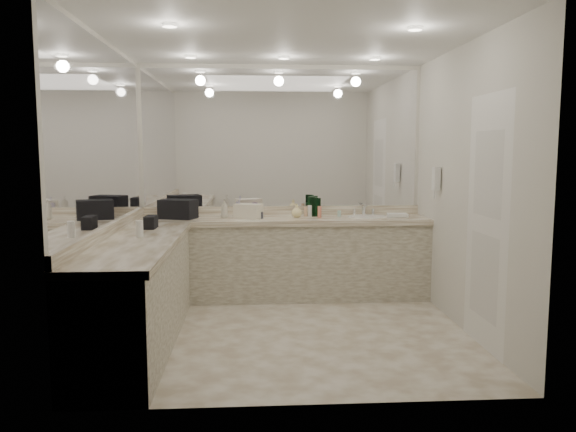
{
  "coord_description": "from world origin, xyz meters",
  "views": [
    {
      "loc": [
        -0.33,
        -4.95,
        1.64
      ],
      "look_at": [
        0.01,
        0.4,
        1.01
      ],
      "focal_mm": 35.0,
      "sensor_mm": 36.0,
      "label": 1
    }
  ],
  "objects": [
    {
      "name": "backsplash_left",
      "position": [
        -1.58,
        0.0,
        0.95
      ],
      "size": [
        0.04,
        3.0,
        0.1
      ],
      "primitive_type": "cube",
      "color": "#EFE4CD",
      "rests_on": "vanity_left_top"
    },
    {
      "name": "vanity_back_top",
      "position": [
        0.0,
        1.19,
        0.87
      ],
      "size": [
        3.2,
        0.64,
        0.06
      ],
      "primitive_type": "cube",
      "color": "#EFE4CD",
      "rests_on": "vanity_back_base"
    },
    {
      "name": "green_bottle_0",
      "position": [
        0.33,
        1.33,
        1.01
      ],
      "size": [
        0.07,
        0.07,
        0.22
      ],
      "primitive_type": "cylinder",
      "color": "#0C471D",
      "rests_on": "vanity_back_top"
    },
    {
      "name": "amenity_bottle_3",
      "position": [
        0.27,
        1.3,
        0.95
      ],
      "size": [
        0.04,
        0.04,
        0.11
      ],
      "primitive_type": "cylinder",
      "color": "#E0B28C",
      "rests_on": "vanity_back_top"
    },
    {
      "name": "soap_bottle_c",
      "position": [
        0.16,
        1.22,
        0.98
      ],
      "size": [
        0.14,
        0.14,
        0.15
      ],
      "primitive_type": "imported",
      "rotation": [
        0.0,
        0.0,
        0.23
      ],
      "color": "#FFEBA0",
      "rests_on": "vanity_back_top"
    },
    {
      "name": "amenity_bottle_1",
      "position": [
        -0.24,
        1.14,
        0.94
      ],
      "size": [
        0.05,
        0.05,
        0.07
      ],
      "primitive_type": "cylinder",
      "color": "#3F3F4C",
      "rests_on": "vanity_back_top"
    },
    {
      "name": "vanity_left_base",
      "position": [
        -1.3,
        -0.3,
        0.42
      ],
      "size": [
        0.6,
        2.4,
        0.84
      ],
      "primitive_type": "cube",
      "color": "beige",
      "rests_on": "floor"
    },
    {
      "name": "amenity_bottle_2",
      "position": [
        -0.3,
        1.3,
        0.96
      ],
      "size": [
        0.06,
        0.06,
        0.12
      ],
      "primitive_type": "cylinder",
      "color": "#9966B2",
      "rests_on": "vanity_back_top"
    },
    {
      "name": "soap_bottle_a",
      "position": [
        -0.64,
        1.22,
        1.0
      ],
      "size": [
        0.1,
        0.1,
        0.21
      ],
      "primitive_type": "imported",
      "rotation": [
        0.0,
        0.0,
        0.26
      ],
      "color": "beige",
      "rests_on": "vanity_back_top"
    },
    {
      "name": "door",
      "position": [
        1.59,
        -0.5,
        1.05
      ],
      "size": [
        0.02,
        0.82,
        2.1
      ],
      "primitive_type": "cube",
      "color": "white",
      "rests_on": "wall_right"
    },
    {
      "name": "mirror_left",
      "position": [
        -1.59,
        0.0,
        1.77
      ],
      "size": [
        0.01,
        2.92,
        1.55
      ],
      "primitive_type": "cube",
      "color": "white",
      "rests_on": "wall_left"
    },
    {
      "name": "ceiling",
      "position": [
        0.0,
        0.0,
        2.6
      ],
      "size": [
        3.2,
        3.2,
        0.0
      ],
      "primitive_type": "plane",
      "color": "white",
      "rests_on": "floor"
    },
    {
      "name": "wall_phone",
      "position": [
        1.56,
        0.7,
        1.35
      ],
      "size": [
        0.06,
        0.1,
        0.24
      ],
      "primitive_type": "cube",
      "color": "white",
      "rests_on": "wall_right"
    },
    {
      "name": "amenity_bottle_5",
      "position": [
        0.31,
        1.29,
        0.96
      ],
      "size": [
        0.05,
        0.05,
        0.13
      ],
      "primitive_type": "cylinder",
      "color": "white",
      "rests_on": "vanity_back_top"
    },
    {
      "name": "faucet",
      "position": [
        0.95,
        1.41,
        0.97
      ],
      "size": [
        0.24,
        0.16,
        0.14
      ],
      "primitive_type": "cube",
      "color": "silver",
      "rests_on": "vanity_back_top"
    },
    {
      "name": "mirror_back",
      "position": [
        0.0,
        1.49,
        1.77
      ],
      "size": [
        3.12,
        0.01,
        1.55
      ],
      "primitive_type": "cube",
      "color": "white",
      "rests_on": "wall_back"
    },
    {
      "name": "amenity_bottle_6",
      "position": [
        0.41,
        1.16,
        0.96
      ],
      "size": [
        0.04,
        0.04,
        0.13
      ],
      "primitive_type": "cylinder",
      "color": "#E57F66",
      "rests_on": "vanity_back_top"
    },
    {
      "name": "amenity_bottle_0",
      "position": [
        0.64,
        1.25,
        0.93
      ],
      "size": [
        0.04,
        0.04,
        0.07
      ],
      "primitive_type": "cylinder",
      "color": "silver",
      "rests_on": "vanity_back_top"
    },
    {
      "name": "vanity_left_top",
      "position": [
        -1.29,
        -0.3,
        0.87
      ],
      "size": [
        0.64,
        2.42,
        0.06
      ],
      "primitive_type": "cube",
      "color": "#EFE4CD",
      "rests_on": "vanity_left_base"
    },
    {
      "name": "green_bottle_2",
      "position": [
        0.36,
        1.3,
        1.01
      ],
      "size": [
        0.07,
        0.07,
        0.21
      ],
      "primitive_type": "cylinder",
      "color": "#0C471D",
      "rests_on": "vanity_back_top"
    },
    {
      "name": "wall_left",
      "position": [
        -1.6,
        0.0,
        1.3
      ],
      "size": [
        0.02,
        3.0,
        2.6
      ],
      "primitive_type": "cube",
      "color": "beige",
      "rests_on": "floor"
    },
    {
      "name": "cream_cosmetic_case",
      "position": [
        -0.38,
        1.16,
        0.98
      ],
      "size": [
        0.33,
        0.28,
        0.17
      ],
      "primitive_type": "cube",
      "rotation": [
        0.0,
        0.0,
        -0.43
      ],
      "color": "#EBE2C7",
      "rests_on": "vanity_back_top"
    },
    {
      "name": "soap_bottle_b",
      "position": [
        -0.48,
        1.21,
        1.0
      ],
      "size": [
        0.1,
        0.1,
        0.2
      ],
      "primitive_type": "imported",
      "rotation": [
        0.0,
        0.0,
        0.09
      ],
      "color": "silver",
      "rests_on": "vanity_back_top"
    },
    {
      "name": "wall_back",
      "position": [
        0.0,
        1.5,
        1.3
      ],
      "size": [
        3.2,
        0.02,
        2.6
      ],
      "primitive_type": "cube",
      "color": "beige",
      "rests_on": "floor"
    },
    {
      "name": "amenity_bottle_4",
      "position": [
        -1.08,
        1.18,
        0.97
      ],
      "size": [
        0.05,
        0.05,
        0.14
      ],
      "primitive_type": "cylinder",
      "color": "#9966B2",
      "rests_on": "vanity_back_top"
    },
    {
      "name": "vanity_back_base",
      "position": [
        0.0,
        1.2,
        0.42
      ],
      "size": [
        3.2,
        0.6,
        0.84
      ],
      "primitive_type": "cube",
      "color": "beige",
      "rests_on": "floor"
    },
    {
      "name": "lotion_left",
      "position": [
        -1.3,
        -0.12,
        0.97
      ],
      "size": [
        0.06,
        0.06,
        0.14
      ],
      "primitive_type": "cylinder",
      "color": "white",
      "rests_on": "vanity_left_top"
    },
    {
      "name": "floor",
      "position": [
        0.0,
        0.0,
        0.0
      ],
      "size": [
        3.2,
        3.2,
        0.0
      ],
      "primitive_type": "plane",
      "color": "beige",
      "rests_on": "ground"
    },
    {
      "name": "black_toiletry_bag",
      "position": [
        -1.14,
        1.19,
        1.01
      ],
      "size": [
        0.44,
        0.35,
        0.22
      ],
      "primitive_type": "cube",
      "rotation": [
        0.0,
        0.0,
        -0.32
      ],
      "color": "black",
      "rests_on": "vanity_back_top"
    },
    {
      "name": "hand_towel",
      "position": [
        1.29,
        1.18,
        0.92
      ],
      "size": [
        0.23,
        0.17,
        0.04
      ],
      "primitive_type": "cube",
      "rotation": [
        0.0,
        0.0,
        -0.09
      ],
      "color": "white",
      "rests_on": "vanity_back_top"
    },
    {
      "name": "backsplash_back",
      "position": [
        0.0,
        1.48,
        0.95
      ],
      "size": [
        3.2,
        0.04,
        0.1
      ],
      "primitive_type": "cube",
      "color": "#EFE4CD",
      "rests_on": "vanity_back_top"
    },
    {
      "name": "sink",
      "position": [
        0.95,
        1.2,
        0.9
      ],
      "size": [
        0.44,
        0.44,
        0.03
      ],
      "primitive_type": "cylinder",
      "color": "white",
      "rests_on": "vanity_back_top"
    },
    {
      "name": "green_bottle_1",
      "position": [
        0.41,
        1.34,
        1.0
      ],
      "size": [
        0.06,
        0.06,
        0.2
      ],
      "primitive_type": "cylinder",
      "color": "#0C471D",
      "rests_on": "vanity_back_top"
    },
    {
      "name": "black_bag_spill",
      "position": [
        -1.3,
        0.42,
        0.96
      ],
      "size": [
        0.1,
        0.22,
        0.12
      ],
      "primitive_type": "cube",
      "rotation": [
        0.0,
        0.0,
        -0.02
      ],
      "color": "black",
      "rests_on": "vanity_left_top"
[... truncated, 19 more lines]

